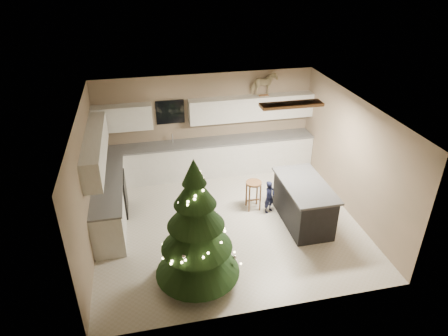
{
  "coord_description": "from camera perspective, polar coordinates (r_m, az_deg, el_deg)",
  "views": [
    {
      "loc": [
        -1.59,
        -6.9,
        5.21
      ],
      "look_at": [
        0.0,
        0.35,
        1.15
      ],
      "focal_mm": 32.0,
      "sensor_mm": 36.0,
      "label": 1
    }
  ],
  "objects": [
    {
      "name": "ground_plane",
      "position": [
        8.79,
        0.49,
        -7.67
      ],
      "size": [
        5.5,
        5.5,
        0.0
      ],
      "primitive_type": "plane",
      "color": "beige"
    },
    {
      "name": "room_shell",
      "position": [
        7.89,
        0.7,
        2.66
      ],
      "size": [
        5.52,
        5.02,
        2.61
      ],
      "color": "#9C8169",
      "rests_on": "ground_plane"
    },
    {
      "name": "cabinetry",
      "position": [
        9.66,
        -6.94,
        1.02
      ],
      "size": [
        5.5,
        3.2,
        2.0
      ],
      "color": "silver",
      "rests_on": "ground_plane"
    },
    {
      "name": "island",
      "position": [
        8.7,
        11.26,
        -4.9
      ],
      "size": [
        0.9,
        1.7,
        0.95
      ],
      "color": "black",
      "rests_on": "ground_plane"
    },
    {
      "name": "bar_stool",
      "position": [
        8.98,
        4.24,
        -2.95
      ],
      "size": [
        0.36,
        0.36,
        0.68
      ],
      "rotation": [
        0.0,
        0.0,
        0.1
      ],
      "color": "brown",
      "rests_on": "ground_plane"
    },
    {
      "name": "christmas_tree",
      "position": [
        6.8,
        -3.96,
        -9.57
      ],
      "size": [
        1.54,
        1.48,
        2.45
      ],
      "rotation": [
        0.0,
        0.0,
        0.18
      ],
      "color": "#3F2816",
      "rests_on": "ground_plane"
    },
    {
      "name": "toddler",
      "position": [
        8.96,
        6.5,
        -4.12
      ],
      "size": [
        0.34,
        0.31,
        0.77
      ],
      "primitive_type": "imported",
      "rotation": [
        0.0,
        0.0,
        0.59
      ],
      "color": "black",
      "rests_on": "ground_plane"
    },
    {
      "name": "rocking_horse",
      "position": [
        10.14,
        5.74,
        11.82
      ],
      "size": [
        0.7,
        0.44,
        0.57
      ],
      "rotation": [
        0.0,
        0.0,
        1.81
      ],
      "color": "brown",
      "rests_on": "cabinetry"
    }
  ]
}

